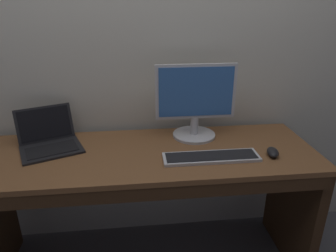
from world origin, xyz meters
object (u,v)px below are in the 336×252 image
(wired_keyboard, at_px, (211,157))
(computer_mouse, at_px, (273,152))
(laptop_black, at_px, (49,139))
(external_monitor, at_px, (195,103))

(wired_keyboard, bearing_deg, computer_mouse, -0.47)
(laptop_black, height_order, wired_keyboard, laptop_black)
(laptop_black, relative_size, computer_mouse, 3.79)
(laptop_black, distance_m, external_monitor, 0.82)
(external_monitor, height_order, computer_mouse, external_monitor)
(laptop_black, relative_size, wired_keyboard, 0.80)
(laptop_black, distance_m, computer_mouse, 1.18)
(external_monitor, distance_m, computer_mouse, 0.48)
(wired_keyboard, bearing_deg, external_monitor, 97.08)
(laptop_black, height_order, external_monitor, external_monitor)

